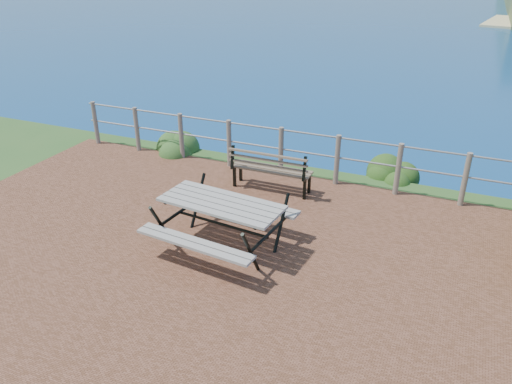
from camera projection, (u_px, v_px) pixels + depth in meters
ground at (201, 260)px, 7.42m from camera, size 10.00×7.00×0.12m
safety_railing at (281, 149)px, 9.94m from camera, size 9.40×0.10×1.00m
picnic_table at (222, 220)px, 7.50m from camera, size 1.91×1.60×0.78m
park_bench at (272, 163)px, 9.30m from camera, size 1.53×0.39×0.86m
shrub_lip_west at (176, 151)px, 11.41m from camera, size 0.88×0.88×0.66m
shrub_lip_east at (389, 177)px, 10.10m from camera, size 0.80×0.80×0.55m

